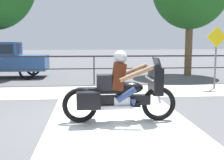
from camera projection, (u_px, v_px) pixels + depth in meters
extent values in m
plane|color=#565659|center=(101.00, 118.00, 6.35)|extent=(120.00, 120.00, 0.00)
cube|color=#B7B2A8|center=(96.00, 92.00, 9.70)|extent=(44.00, 2.40, 0.01)
cube|color=silver|center=(118.00, 120.00, 6.18)|extent=(3.05, 6.00, 0.01)
cube|color=#232326|center=(94.00, 56.00, 11.24)|extent=(36.00, 0.04, 0.06)
cube|color=#232326|center=(94.00, 69.00, 11.31)|extent=(36.00, 0.03, 0.04)
cylinder|color=#232326|center=(94.00, 70.00, 11.32)|extent=(0.05, 0.05, 1.18)
cylinder|color=#232326|center=(215.00, 69.00, 11.79)|extent=(0.05, 0.05, 1.18)
torus|color=black|center=(159.00, 104.00, 6.11)|extent=(0.75, 0.11, 0.75)
torus|color=black|center=(80.00, 105.00, 5.95)|extent=(0.75, 0.11, 0.75)
cube|color=black|center=(120.00, 100.00, 6.01)|extent=(1.30, 0.22, 0.20)
cube|color=silver|center=(121.00, 102.00, 6.02)|extent=(0.34, 0.26, 0.26)
ellipsoid|color=black|center=(129.00, 88.00, 6.00)|extent=(0.59, 0.30, 0.26)
cube|color=black|center=(112.00, 91.00, 5.97)|extent=(0.75, 0.28, 0.08)
cube|color=black|center=(156.00, 81.00, 6.03)|extent=(0.20, 0.61, 0.57)
cube|color=#1E232B|center=(157.00, 63.00, 5.98)|extent=(0.10, 0.52, 0.24)
cylinder|color=silver|center=(149.00, 78.00, 6.01)|extent=(0.04, 0.70, 0.04)
cylinder|color=silver|center=(111.00, 108.00, 5.85)|extent=(0.94, 0.09, 0.09)
cube|color=black|center=(89.00, 100.00, 5.71)|extent=(0.48, 0.28, 0.35)
cube|color=black|center=(88.00, 96.00, 6.18)|extent=(0.48, 0.28, 0.35)
cylinder|color=silver|center=(158.00, 92.00, 6.07)|extent=(0.18, 0.06, 0.51)
cube|color=#4C1E0F|center=(118.00, 76.00, 5.94)|extent=(0.32, 0.36, 0.59)
sphere|color=#8C6647|center=(120.00, 58.00, 5.89)|extent=(0.23, 0.23, 0.23)
sphere|color=#B7B7BC|center=(120.00, 57.00, 5.89)|extent=(0.29, 0.29, 0.29)
cylinder|color=#33477A|center=(126.00, 95.00, 5.86)|extent=(0.44, 0.13, 0.34)
cylinder|color=#33477A|center=(133.00, 102.00, 5.89)|extent=(0.11, 0.11, 0.13)
cube|color=black|center=(136.00, 105.00, 5.90)|extent=(0.20, 0.10, 0.09)
cylinder|color=#33477A|center=(124.00, 92.00, 6.15)|extent=(0.44, 0.13, 0.34)
cylinder|color=#33477A|center=(131.00, 99.00, 6.19)|extent=(0.11, 0.11, 0.13)
cube|color=black|center=(133.00, 102.00, 6.20)|extent=(0.20, 0.10, 0.09)
cylinder|color=#8C6647|center=(136.00, 74.00, 5.67)|extent=(0.70, 0.09, 0.35)
cylinder|color=#8C6647|center=(132.00, 71.00, 6.26)|extent=(0.70, 0.09, 0.35)
cube|color=black|center=(104.00, 82.00, 5.93)|extent=(0.31, 0.32, 0.32)
cube|color=#284C84|center=(1.00, 63.00, 13.49)|extent=(4.39, 1.71, 0.71)
cube|color=#19232D|center=(19.00, 49.00, 13.48)|extent=(0.04, 1.34, 0.51)
torus|color=black|center=(27.00, 72.00, 12.88)|extent=(0.73, 0.11, 0.73)
torus|color=black|center=(33.00, 68.00, 14.44)|extent=(0.73, 0.11, 0.73)
cylinder|color=slate|center=(215.00, 61.00, 10.19)|extent=(0.06, 0.06, 2.04)
cube|color=yellow|center=(217.00, 37.00, 10.05)|extent=(0.74, 0.02, 0.74)
cylinder|color=brown|center=(189.00, 47.00, 14.40)|extent=(0.36, 0.36, 2.90)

